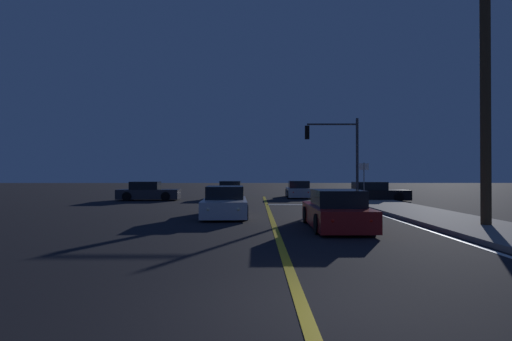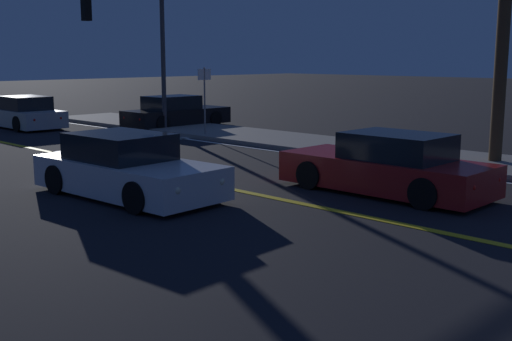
{
  "view_description": "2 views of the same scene",
  "coord_description": "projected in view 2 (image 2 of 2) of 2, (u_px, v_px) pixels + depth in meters",
  "views": [
    {
      "loc": [
        -0.65,
        -5.34,
        1.88
      ],
      "look_at": [
        -0.62,
        19.34,
        2.1
      ],
      "focal_mm": 28.42,
      "sensor_mm": 36.0,
      "label": 1
    },
    {
      "loc": [
        -9.77,
        1.13,
        2.94
      ],
      "look_at": [
        -0.62,
        10.02,
        0.69
      ],
      "focal_mm": 45.0,
      "sensor_mm": 36.0,
      "label": 2
    }
  ],
  "objects": [
    {
      "name": "stop_bar",
      "position": [
        126.0,
        145.0,
        21.86
      ],
      "size": [
        5.33,
        0.5,
        0.01
      ],
      "primitive_type": "cube",
      "color": "white",
      "rests_on": "ground"
    },
    {
      "name": "lane_line_center",
      "position": [
        261.0,
        195.0,
        13.82
      ],
      "size": [
        0.2,
        35.59,
        0.01
      ],
      "primitive_type": "cube",
      "color": "gold",
      "rests_on": "ground"
    },
    {
      "name": "street_sign_corner",
      "position": [
        205.0,
        91.0,
        23.45
      ],
      "size": [
        0.56,
        0.09,
        2.57
      ],
      "color": "slate",
      "rests_on": "ground"
    },
    {
      "name": "lane_line_edge_right",
      "position": [
        391.0,
        167.0,
        17.4
      ],
      "size": [
        0.16,
        35.59,
        0.01
      ],
      "primitive_type": "cube",
      "color": "white",
      "rests_on": "ground"
    },
    {
      "name": "traffic_signal_near_right",
      "position": [
        136.0,
        36.0,
        24.33
      ],
      "size": [
        3.59,
        0.28,
        5.62
      ],
      "rotation": [
        0.0,
        0.0,
        3.14
      ],
      "color": "#38383D",
      "rests_on": "ground"
    },
    {
      "name": "sidewalk_right",
      "position": [
        425.0,
        157.0,
        18.7
      ],
      "size": [
        3.2,
        37.68,
        0.15
      ],
      "primitive_type": "cube",
      "color": "gray",
      "rests_on": "ground"
    },
    {
      "name": "car_parked_curb_white",
      "position": [
        126.0,
        169.0,
        13.7
      ],
      "size": [
        2.14,
        4.56,
        1.34
      ],
      "rotation": [
        0.0,
        0.0,
        3.19
      ],
      "color": "silver",
      "rests_on": "ground"
    },
    {
      "name": "car_side_waiting_silver",
      "position": [
        23.0,
        114.0,
        27.0
      ],
      "size": [
        1.99,
        4.62,
        1.34
      ],
      "rotation": [
        0.0,
        0.0,
        -0.02
      ],
      "color": "#B2B5BA",
      "rests_on": "ground"
    },
    {
      "name": "car_distant_tail_black",
      "position": [
        176.0,
        113.0,
        27.27
      ],
      "size": [
        4.75,
        1.86,
        1.34
      ],
      "rotation": [
        0.0,
        0.0,
        -1.56
      ],
      "color": "black",
      "rests_on": "ground"
    },
    {
      "name": "car_far_approaching_red",
      "position": [
        388.0,
        167.0,
        13.99
      ],
      "size": [
        1.91,
        4.71,
        1.34
      ],
      "rotation": [
        0.0,
        0.0,
        0.0
      ],
      "color": "maroon",
      "rests_on": "ground"
    }
  ]
}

